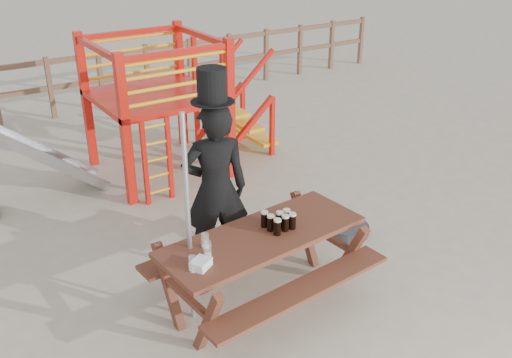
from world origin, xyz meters
name	(u,v)px	position (x,y,z in m)	size (l,w,h in m)	color
ground	(286,290)	(0.00, 0.00, 0.00)	(60.00, 60.00, 0.00)	#B8AC8F
back_fence	(75,78)	(0.00, 7.00, 0.74)	(15.09, 0.09, 1.20)	brown
playground_fort	(152,106)	(0.12, 3.58, 1.07)	(4.71, 1.84, 2.10)	red
picnic_table	(263,260)	(-0.32, -0.03, 0.51)	(2.21, 1.61, 0.81)	brown
man_with_hat	(215,185)	(-0.39, 0.79, 1.03)	(0.83, 0.67, 2.31)	black
metal_pole	(188,223)	(-1.03, 0.15, 1.08)	(0.05, 0.05, 2.15)	#B2B2B7
parasol_base	(348,229)	(1.35, 0.52, 0.06)	(0.51, 0.51, 0.22)	#333337
paper_bag	(201,264)	(-1.11, -0.20, 0.85)	(0.18, 0.14, 0.08)	white
stout_pints	(279,221)	(-0.13, -0.03, 0.90)	(0.28, 0.27, 0.17)	black
empty_glasses	(202,251)	(-1.02, -0.07, 0.88)	(0.35, 0.35, 0.15)	silver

